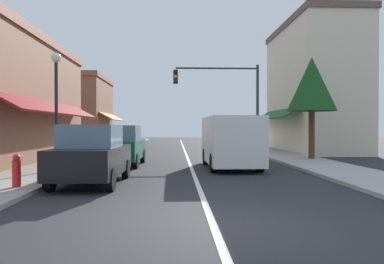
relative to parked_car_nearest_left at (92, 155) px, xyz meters
name	(u,v)px	position (x,y,z in m)	size (l,w,h in m)	color
ground_plane	(186,154)	(3.13, 13.08, -0.88)	(80.00, 80.00, 0.00)	#28282B
sidewalk_left	(98,153)	(-2.37, 13.08, -0.82)	(2.60, 56.00, 0.12)	gray
sidewalk_right	(272,153)	(8.63, 13.08, -0.82)	(2.60, 56.00, 0.12)	#A39E99
lane_center_stripe	(186,154)	(3.13, 13.08, -0.88)	(0.14, 52.00, 0.01)	silver
storefront_right_block	(313,88)	(11.94, 15.08, 3.53)	(5.34, 10.20, 8.82)	beige
storefront_far_left	(80,111)	(-5.92, 23.08, 2.18)	(5.81, 8.20, 6.10)	brown
parked_car_nearest_left	(92,155)	(0.00, 0.00, 0.00)	(1.86, 4.14, 1.77)	black
parked_car_second_left	(121,146)	(0.08, 5.69, 0.00)	(1.88, 4.15, 1.77)	#0F4C33
van_in_lane	(230,140)	(4.75, 4.49, 0.27)	(2.06, 5.21, 2.12)	silver
traffic_signal_mast_arm	(228,92)	(5.97, 14.17, 3.14)	(5.69, 0.50, 5.84)	#333333
street_lamp_left_near	(56,91)	(-1.90, 2.89, 2.13)	(0.36, 0.36, 4.42)	black
tree_right_near	(312,85)	(9.26, 7.61, 2.93)	(2.44, 2.44, 5.19)	#4C331E
fire_hydrant	(17,171)	(-1.71, -1.22, -0.33)	(0.22, 0.22, 0.87)	red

